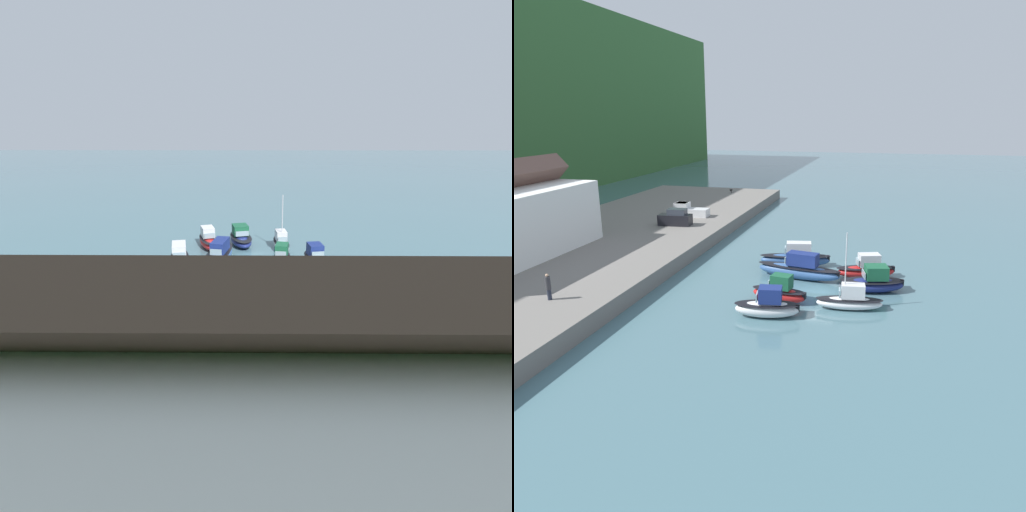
% 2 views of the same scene
% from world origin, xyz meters
% --- Properties ---
extents(ground_plane, '(320.00, 320.00, 0.00)m').
position_xyz_m(ground_plane, '(0.00, 0.00, 0.00)').
color(ground_plane, '#476B75').
extents(quay_promenade, '(96.78, 23.99, 1.58)m').
position_xyz_m(quay_promenade, '(0.00, 27.04, 0.79)').
color(quay_promenade, slate).
rests_on(quay_promenade, ground_plane).
extents(harbor_clubhouse, '(21.64, 10.22, 9.60)m').
position_xyz_m(harbor_clubhouse, '(-3.08, 32.05, 5.21)').
color(harbor_clubhouse, white).
rests_on(harbor_clubhouse, quay_promenade).
extents(moored_boat_0, '(2.71, 5.49, 2.51)m').
position_xyz_m(moored_boat_0, '(-7.00, 3.27, 0.91)').
color(moored_boat_0, silver).
rests_on(moored_boat_0, ground_plane).
extents(moored_boat_1, '(2.51, 5.14, 2.44)m').
position_xyz_m(moored_boat_1, '(-3.55, 3.10, 0.89)').
color(moored_boat_1, red).
rests_on(moored_boat_1, ground_plane).
extents(moored_boat_2, '(3.38, 8.77, 2.66)m').
position_xyz_m(moored_boat_2, '(2.89, 2.60, 0.97)').
color(moored_boat_2, '#33568E').
rests_on(moored_boat_2, ground_plane).
extents(moored_boat_3, '(3.25, 7.67, 2.61)m').
position_xyz_m(moored_boat_3, '(6.83, 3.72, 0.96)').
color(moored_boat_3, '#33568E').
rests_on(moored_boat_3, ground_plane).
extents(moored_boat_4, '(2.31, 5.70, 6.51)m').
position_xyz_m(moored_boat_4, '(-3.82, -2.93, 0.79)').
color(moored_boat_4, white).
rests_on(moored_boat_4, ground_plane).
extents(moored_boat_5, '(3.75, 6.16, 2.43)m').
position_xyz_m(moored_boat_5, '(1.00, -4.58, 0.88)').
color(moored_boat_5, navy).
rests_on(moored_boat_5, ground_plane).
extents(moored_boat_6, '(3.62, 6.15, 2.41)m').
position_xyz_m(moored_boat_6, '(4.84, -3.74, 0.87)').
color(moored_boat_6, red).
rests_on(moored_boat_6, ground_plane).
extents(person_on_quay, '(0.40, 0.40, 2.14)m').
position_xyz_m(person_on_quay, '(-11.44, 19.79, 2.68)').
color(person_on_quay, '#232838').
rests_on(person_on_quay, quay_promenade).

